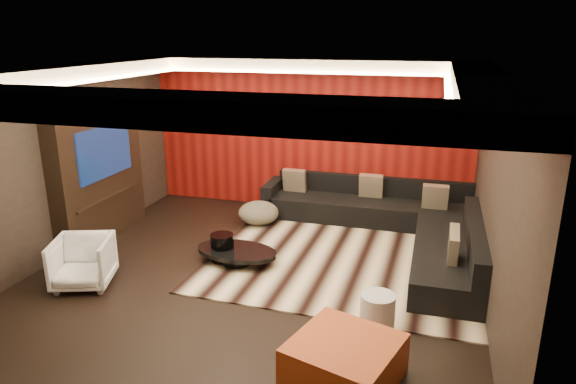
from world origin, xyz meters
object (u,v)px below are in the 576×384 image
(orange_ottoman, at_px, (344,361))
(sectional_sofa, at_px, (394,223))
(white_side_table, at_px, (377,315))
(drum_stool, at_px, (222,247))
(armchair, at_px, (83,262))
(coffee_table, at_px, (237,256))

(orange_ottoman, xyz_separation_m, sectional_sofa, (0.14, 3.78, 0.05))
(white_side_table, xyz_separation_m, sectional_sofa, (-0.07, 2.89, 0.02))
(drum_stool, xyz_separation_m, orange_ottoman, (2.20, -2.18, -0.01))
(white_side_table, relative_size, armchair, 0.66)
(white_side_table, bearing_deg, orange_ottoman, -103.22)
(coffee_table, xyz_separation_m, white_side_table, (2.18, -1.27, 0.12))
(coffee_table, xyz_separation_m, armchair, (-1.70, -1.19, 0.21))
(orange_ottoman, height_order, sectional_sofa, sectional_sofa)
(orange_ottoman, xyz_separation_m, armchair, (-3.67, 0.97, 0.12))
(white_side_table, distance_m, armchair, 3.88)
(armchair, bearing_deg, white_side_table, -20.68)
(white_side_table, xyz_separation_m, orange_ottoman, (-0.21, -0.89, -0.03))
(orange_ottoman, height_order, armchair, armchair)
(drum_stool, bearing_deg, orange_ottoman, -44.71)
(sectional_sofa, bearing_deg, coffee_table, -142.43)
(coffee_table, xyz_separation_m, sectional_sofa, (2.11, 1.62, 0.14))
(coffee_table, distance_m, drum_stool, 0.25)
(orange_ottoman, relative_size, sectional_sofa, 0.26)
(white_side_table, distance_m, sectional_sofa, 2.89)
(drum_stool, bearing_deg, armchair, -140.65)
(armchair, height_order, sectional_sofa, sectional_sofa)
(coffee_table, distance_m, white_side_table, 2.53)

